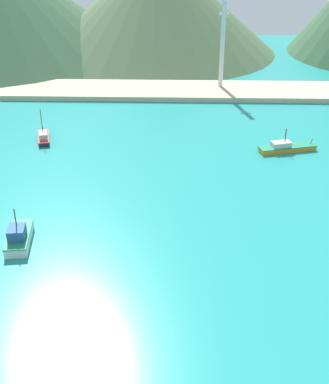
% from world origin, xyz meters
% --- Properties ---
extents(ground, '(260.00, 280.00, 0.50)m').
position_xyz_m(ground, '(0.00, 30.00, -0.25)').
color(ground, teal).
extents(fishing_boat_1, '(3.79, 7.29, 6.45)m').
position_xyz_m(fishing_boat_1, '(-24.74, 70.61, 0.75)').
color(fishing_boat_1, '#232328').
rests_on(fishing_boat_1, ground).
extents(fishing_boat_3, '(3.90, 7.90, 5.54)m').
position_xyz_m(fishing_boat_3, '(-19.74, 35.53, 1.06)').
color(fishing_boat_3, silver).
rests_on(fishing_boat_3, ground).
extents(fishing_boat_7, '(11.24, 5.23, 4.47)m').
position_xyz_m(fishing_boat_7, '(21.84, 67.18, 0.68)').
color(fishing_boat_7, orange).
rests_on(fishing_boat_7, ground).
extents(beach_strip, '(247.00, 14.17, 1.20)m').
position_xyz_m(beach_strip, '(0.00, 101.40, 0.60)').
color(beach_strip, '#C6B793').
rests_on(beach_strip, ground).
extents(hill_central, '(74.97, 74.97, 30.88)m').
position_xyz_m(hill_central, '(-5.45, 144.94, 15.44)').
color(hill_central, '#56704C').
rests_on(hill_central, ground).
extents(radio_tower, '(2.25, 1.80, 22.51)m').
position_xyz_m(radio_tower, '(11.98, 103.54, 11.48)').
color(radio_tower, silver).
rests_on(radio_tower, ground).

